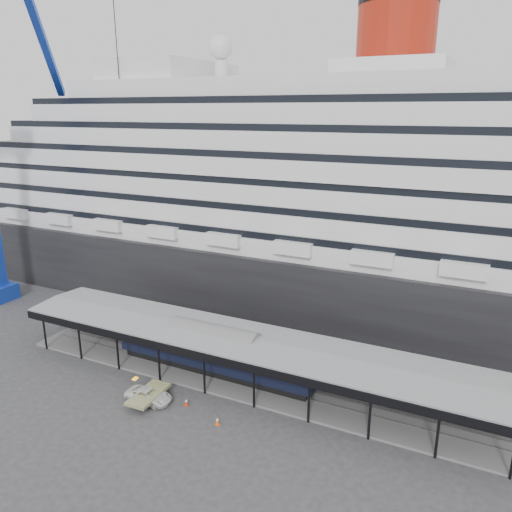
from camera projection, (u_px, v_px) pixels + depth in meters
name	position (u px, v px, depth m)	size (l,w,h in m)	color
ground	(225.00, 404.00, 50.51)	(200.00, 200.00, 0.00)	#323234
cruise_ship	(330.00, 183.00, 72.90)	(130.00, 30.00, 43.90)	black
platform_canopy	(247.00, 362.00, 54.16)	(56.00, 9.18, 5.30)	slate
port_truck	(149.00, 396.00, 50.81)	(2.26, 4.91, 1.36)	silver
pullman_carriage	(214.00, 350.00, 55.75)	(24.07, 3.37, 23.62)	black
traffic_cone_left	(146.00, 393.00, 51.85)	(0.51, 0.51, 0.75)	#DB450C
traffic_cone_mid	(186.00, 402.00, 50.22)	(0.49, 0.49, 0.83)	red
traffic_cone_right	(217.00, 421.00, 47.15)	(0.56, 0.56, 0.82)	#FA560D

